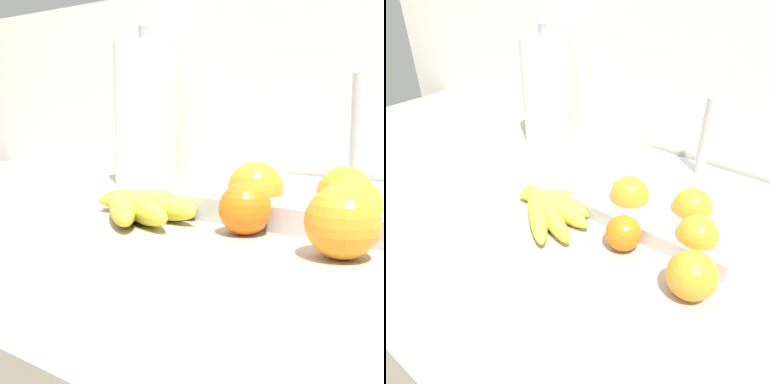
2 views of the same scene
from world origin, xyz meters
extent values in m
cube|color=silver|center=(0.00, 0.40, 0.65)|extent=(2.22, 0.06, 1.30)
ellipsoid|color=gold|center=(-0.03, -0.02, 0.92)|extent=(0.18, 0.16, 0.04)
ellipsoid|color=gold|center=(-0.02, -0.01, 0.92)|extent=(0.21, 0.13, 0.04)
ellipsoid|color=gold|center=(-0.02, 0.01, 0.92)|extent=(0.20, 0.05, 0.04)
ellipsoid|color=gold|center=(-0.03, 0.02, 0.92)|extent=(0.17, 0.06, 0.03)
ellipsoid|color=gold|center=(-0.03, 0.04, 0.92)|extent=(0.16, 0.11, 0.04)
sphere|color=orange|center=(0.15, 0.01, 0.93)|extent=(0.07, 0.07, 0.07)
sphere|color=orange|center=(0.29, -0.01, 0.94)|extent=(0.08, 0.08, 0.08)
sphere|color=orange|center=(0.10, 0.12, 0.94)|extent=(0.08, 0.08, 0.08)
sphere|color=orange|center=(0.22, 0.16, 0.94)|extent=(0.08, 0.08, 0.08)
sphere|color=orange|center=(0.26, 0.09, 0.94)|extent=(0.07, 0.07, 0.07)
cylinder|color=white|center=(-0.27, 0.27, 1.04)|extent=(0.12, 0.12, 0.28)
cylinder|color=gray|center=(-0.27, 0.27, 1.06)|extent=(0.02, 0.02, 0.31)
cube|color=#B7BABF|center=(0.17, 0.20, 0.92)|extent=(0.33, 0.31, 0.03)
cylinder|color=#B2B2B7|center=(0.17, 0.31, 1.02)|extent=(0.02, 0.02, 0.18)
camera|label=1|loc=(0.54, -0.56, 1.06)|focal=53.22mm
camera|label=2|loc=(0.42, -0.45, 1.36)|focal=34.90mm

